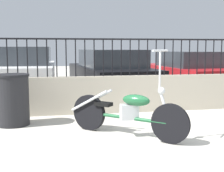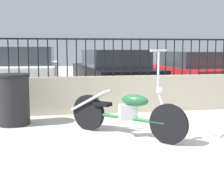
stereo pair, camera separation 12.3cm
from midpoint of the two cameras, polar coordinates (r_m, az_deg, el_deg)
name	(u,v)px [view 2 (the right image)]	position (r m, az deg, el deg)	size (l,w,h in m)	color
ground_plane	(174,145)	(4.74, 12.10, -10.50)	(40.00, 40.00, 0.00)	#B7B2A5
low_wall	(135,94)	(6.91, 4.76, -1.43)	(8.66, 0.18, 0.81)	#B2A893
fence_railing	(136,51)	(6.83, 4.84, 6.43)	(8.66, 0.04, 0.81)	black
motorcycle_green	(121,111)	(5.03, 2.37, -4.64)	(1.62, 1.52, 1.40)	black
trash_bin	(13,99)	(6.00, -17.07, -2.33)	(0.62, 0.62, 0.94)	black
car_white	(25,71)	(9.52, -15.31, 2.59)	(1.92, 4.16, 1.44)	black
car_black	(113,71)	(9.78, 0.51, 2.72)	(2.28, 4.72, 1.36)	black
car_red	(192,71)	(10.36, 14.69, 2.60)	(2.02, 4.35, 1.30)	black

